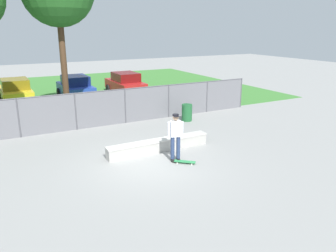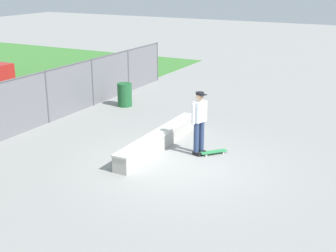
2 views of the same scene
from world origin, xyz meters
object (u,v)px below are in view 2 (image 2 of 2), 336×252
at_px(concrete_ledge, 159,140).
at_px(skateboard, 214,152).
at_px(trash_bin, 125,95).
at_px(skateboarder, 199,120).

xyz_separation_m(concrete_ledge, skateboard, (0.27, -1.64, -0.18)).
bearing_deg(trash_bin, skateboard, -121.93).
bearing_deg(skateboard, trash_bin, 58.07).
xyz_separation_m(concrete_ledge, trash_bin, (3.45, 3.47, 0.20)).
height_order(concrete_ledge, skateboarder, skateboarder).
distance_m(skateboard, trash_bin, 6.03).
height_order(skateboarder, skateboard, skateboarder).
relative_size(concrete_ledge, skateboard, 6.08).
height_order(skateboard, trash_bin, trash_bin).
distance_m(skateboarder, skateboard, 1.05).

